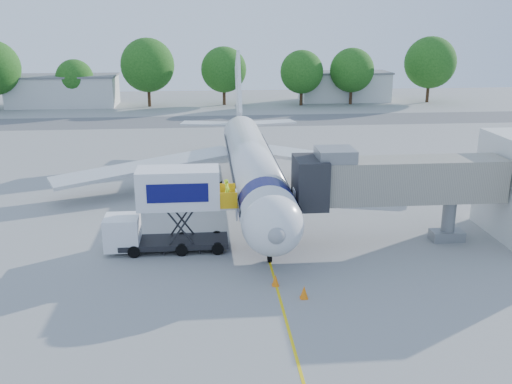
{
  "coord_description": "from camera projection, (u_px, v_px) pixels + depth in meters",
  "views": [
    {
      "loc": [
        -3.84,
        -42.08,
        14.56
      ],
      "look_at": [
        -0.44,
        -4.95,
        3.2
      ],
      "focal_mm": 40.0,
      "sensor_mm": 36.0,
      "label": 1
    }
  ],
  "objects": [
    {
      "name": "catering_hiloader",
      "position": [
        169.0,
        210.0,
        36.64
      ],
      "size": [
        8.5,
        2.44,
        5.5
      ],
      "color": "black",
      "rests_on": "ground"
    },
    {
      "name": "tree_c",
      "position": [
        147.0,
        65.0,
        96.53
      ],
      "size": [
        9.07,
        9.07,
        11.57
      ],
      "color": "#382314",
      "rests_on": "ground"
    },
    {
      "name": "tree_g",
      "position": [
        430.0,
        62.0,
        101.66
      ],
      "size": [
        9.14,
        9.14,
        11.66
      ],
      "color": "#382314",
      "rests_on": "ground"
    },
    {
      "name": "tree_e",
      "position": [
        302.0,
        72.0,
        98.37
      ],
      "size": [
        7.45,
        7.45,
        9.49
      ],
      "color": "#382314",
      "rests_on": "ground"
    },
    {
      "name": "ground_tug",
      "position": [
        255.0,
        301.0,
        29.07
      ],
      "size": [
        3.88,
        2.69,
        1.41
      ],
      "rotation": [
        0.0,
        0.0,
        0.27
      ],
      "color": "white",
      "rests_on": "ground"
    },
    {
      "name": "ground",
      "position": [
        256.0,
        213.0,
        44.66
      ],
      "size": [
        160.0,
        160.0,
        0.0
      ],
      "primitive_type": "plane",
      "color": "gray",
      "rests_on": "ground"
    },
    {
      "name": "tree_f",
      "position": [
        352.0,
        70.0,
        99.6
      ],
      "size": [
        7.67,
        7.67,
        9.79
      ],
      "color": "#382314",
      "rests_on": "ground"
    },
    {
      "name": "safety_cone_b",
      "position": [
        304.0,
        292.0,
        30.88
      ],
      "size": [
        0.46,
        0.46,
        0.73
      ],
      "color": "orange",
      "rests_on": "ground"
    },
    {
      "name": "aircraft",
      "position": [
        251.0,
        163.0,
        47.73
      ],
      "size": [
        34.17,
        37.73,
        11.35
      ],
      "color": "white",
      "rests_on": "ground"
    },
    {
      "name": "safety_cone_a",
      "position": [
        275.0,
        280.0,
        32.36
      ],
      "size": [
        0.42,
        0.42,
        0.67
      ],
      "color": "orange",
      "rests_on": "ground"
    },
    {
      "name": "outbuilding_right",
      "position": [
        344.0,
        86.0,
        104.87
      ],
      "size": [
        16.4,
        7.4,
        5.3
      ],
      "color": "silver",
      "rests_on": "ground"
    },
    {
      "name": "tree_b",
      "position": [
        75.0,
        78.0,
        96.96
      ],
      "size": [
        6.31,
        6.31,
        8.04
      ],
      "color": "#382314",
      "rests_on": "ground"
    },
    {
      "name": "jet_bridge",
      "position": [
        386.0,
        181.0,
        37.42
      ],
      "size": [
        13.9,
        3.2,
        6.6
      ],
      "color": "gray",
      "rests_on": "ground"
    },
    {
      "name": "outbuilding_left",
      "position": [
        63.0,
        90.0,
        98.6
      ],
      "size": [
        18.4,
        8.4,
        5.3
      ],
      "color": "silver",
      "rests_on": "ground"
    },
    {
      "name": "guidance_line",
      "position": [
        256.0,
        212.0,
        44.66
      ],
      "size": [
        0.15,
        70.0,
        0.01
      ],
      "primitive_type": "cube",
      "color": "yellow",
      "rests_on": "ground"
    },
    {
      "name": "tree_d",
      "position": [
        224.0,
        70.0,
        98.8
      ],
      "size": [
        7.88,
        7.88,
        10.05
      ],
      "color": "#382314",
      "rests_on": "ground"
    },
    {
      "name": "taxiway_strip",
      "position": [
        230.0,
        121.0,
        84.67
      ],
      "size": [
        120.0,
        10.0,
        0.01
      ],
      "primitive_type": "cube",
      "color": "#59595B",
      "rests_on": "ground"
    }
  ]
}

